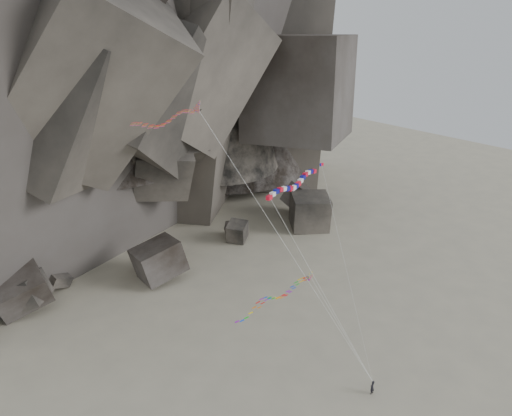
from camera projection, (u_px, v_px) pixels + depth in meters
ground at (278, 365)px, 64.93m from camera, size 260.00×260.00×0.00m
headland at (52, 15)px, 100.03m from camera, size 110.00×70.00×84.00m
boulder_field at (135, 265)px, 84.41m from camera, size 81.73×17.34×9.56m
kite_flyer at (372, 386)px, 59.70m from camera, size 0.82×0.61×2.15m
delta_kite at (163, 120)px, 49.62m from camera, size 20.71×16.89×32.71m
banner_kite at (294, 184)px, 63.74m from camera, size 12.03×18.15×21.16m
parafoil_kite at (272, 298)px, 59.59m from camera, size 13.07×11.04×10.40m
pennant_kite at (333, 216)px, 59.40m from camera, size 1.53×11.39×24.30m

